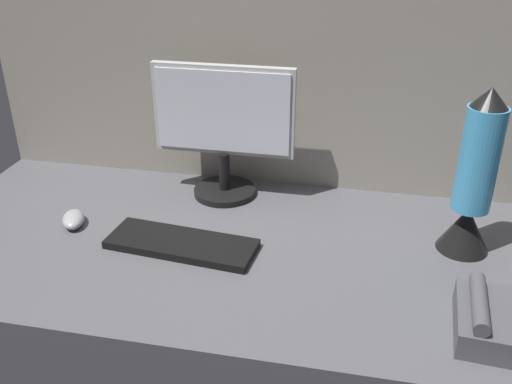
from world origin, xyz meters
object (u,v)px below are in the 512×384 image
Objects in this scene: lava_lamp at (473,186)px; desk_phone at (499,322)px; keyboard at (182,244)px; mouse at (73,219)px; monitor at (224,126)px.

desk_phone is (3.12, -31.38, -14.05)cm from lava_lamp.
mouse is (-31.49, 4.78, 0.70)cm from keyboard.
monitor is 67.08cm from lava_lamp.
desk_phone is (67.84, -48.61, -17.68)cm from monitor.
keyboard is 0.90× the size of lava_lamp.
desk_phone is at bearing -36.17° from mouse.
monitor reaches higher than mouse.
lava_lamp is at bearing -14.91° from monitor.
mouse is (-34.79, -26.01, -19.16)cm from monitor.
mouse reaches higher than keyboard.
mouse is at bearing -174.96° from lava_lamp.
monitor is at bearing 144.37° from desk_phone.
monitor is 36.78cm from keyboard.
monitor is 4.14× the size of mouse.
monitor reaches higher than desk_phone.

